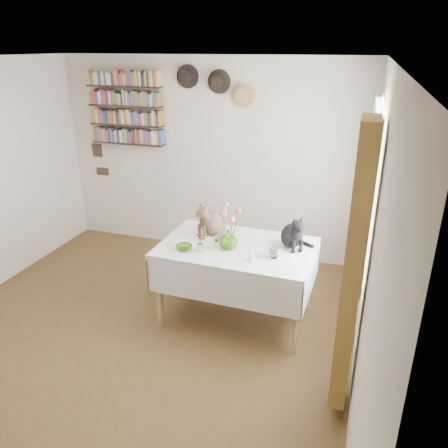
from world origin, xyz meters
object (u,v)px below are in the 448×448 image
(dining_table, at_px, (237,264))
(tabby_cat, at_px, (213,218))
(bookshelf_unit, at_px, (126,109))
(flower_vase, at_px, (228,239))
(black_cat, at_px, (292,230))

(dining_table, height_order, tabby_cat, tabby_cat)
(tabby_cat, height_order, bookshelf_unit, bookshelf_unit)
(flower_vase, xyz_separation_m, bookshelf_unit, (-1.85, 1.47, 0.95))
(dining_table, xyz_separation_m, tabby_cat, (-0.32, 0.21, 0.38))
(black_cat, relative_size, flower_vase, 1.83)
(black_cat, xyz_separation_m, flower_vase, (-0.57, -0.24, -0.08))
(tabby_cat, height_order, flower_vase, tabby_cat)
(black_cat, bearing_deg, bookshelf_unit, 120.99)
(dining_table, xyz_separation_m, bookshelf_unit, (-1.91, 1.39, 1.24))
(black_cat, bearing_deg, flower_vase, 170.87)
(black_cat, height_order, flower_vase, black_cat)
(tabby_cat, xyz_separation_m, black_cat, (0.82, -0.05, -0.01))
(dining_table, distance_m, bookshelf_unit, 2.67)
(flower_vase, distance_m, bookshelf_unit, 2.54)
(black_cat, height_order, bookshelf_unit, bookshelf_unit)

